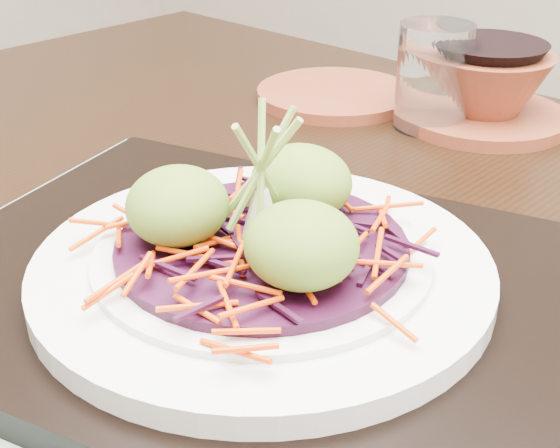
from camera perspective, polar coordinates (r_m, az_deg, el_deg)
The scene contains 11 objects.
dining_table at distance 0.63m, azimuth 2.10°, elevation -10.15°, with size 1.45×1.09×0.82m.
placemat at distance 0.50m, azimuth -1.27°, elevation -6.24°, with size 0.50×0.39×0.00m, color #82A997.
serving_tray at distance 0.49m, azimuth -1.29°, elevation -5.08°, with size 0.44×0.33×0.02m, color black.
white_plate at distance 0.48m, azimuth -1.31°, elevation -3.15°, with size 0.28×0.28×0.02m.
cabbage_bed at distance 0.47m, azimuth -1.33°, elevation -1.66°, with size 0.18×0.18×0.01m, color #320A22.
carrot_julienne at distance 0.47m, azimuth -1.34°, elevation -0.74°, with size 0.22×0.22×0.01m, color #DA3D03, non-canonical shape.
guacamole_scoops at distance 0.46m, azimuth -1.42°, elevation 1.03°, with size 0.15×0.14×0.05m.
scallion_garnish at distance 0.45m, azimuth -1.40°, elevation 3.51°, with size 0.07×0.07×0.10m, color #89AE45, non-canonical shape.
terracotta_side_plate at distance 0.88m, azimuth 4.04°, elevation 9.42°, with size 0.17×0.17×0.01m, color maroon.
water_glass at distance 0.79m, azimuth 11.15°, elevation 10.51°, with size 0.07×0.07×0.10m, color white.
terracotta_bowl_set at distance 0.82m, azimuth 14.82°, elevation 9.30°, with size 0.20×0.20×0.07m.
Camera 1 is at (0.22, -0.46, 1.10)m, focal length 50.00 mm.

